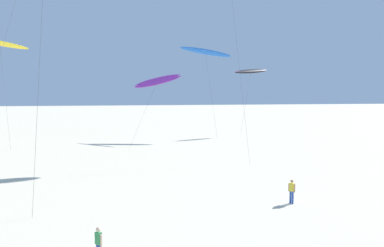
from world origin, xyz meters
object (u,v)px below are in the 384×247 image
(person_near_left, at_px, (292,190))
(person_mid_field, at_px, (98,243))
(flying_kite_3, at_px, (157,81))
(flying_kite_4, at_px, (0,43))
(flying_kite_5, at_px, (251,71))
(flying_kite_0, at_px, (205,52))

(person_near_left, xyz_separation_m, person_mid_field, (-12.03, -7.61, -0.02))
(person_mid_field, bearing_deg, person_near_left, 32.32)
(flying_kite_3, relative_size, person_near_left, 6.81)
(flying_kite_4, distance_m, flying_kite_5, 37.65)
(flying_kite_4, bearing_deg, flying_kite_0, 2.30)
(flying_kite_0, xyz_separation_m, flying_kite_4, (-29.67, -1.19, 0.81))
(flying_kite_0, distance_m, flying_kite_3, 9.27)
(flying_kite_3, bearing_deg, flying_kite_5, 16.71)
(person_near_left, bearing_deg, flying_kite_4, 130.27)
(flying_kite_0, distance_m, flying_kite_4, 29.70)
(person_near_left, bearing_deg, flying_kite_3, 103.04)
(flying_kite_3, xyz_separation_m, flying_kite_5, (15.23, 4.57, 1.62))
(flying_kite_0, bearing_deg, flying_kite_4, -177.70)
(person_mid_field, bearing_deg, flying_kite_4, 112.60)
(flying_kite_3, relative_size, flying_kite_5, 1.04)
(flying_kite_0, distance_m, flying_kite_5, 8.37)
(flying_kite_5, distance_m, person_near_left, 39.89)
(flying_kite_3, bearing_deg, person_near_left, -76.96)
(flying_kite_0, height_order, person_near_left, flying_kite_0)
(person_mid_field, bearing_deg, flying_kite_5, 66.90)
(flying_kite_4, bearing_deg, flying_kite_5, 4.29)
(flying_kite_4, distance_m, person_mid_field, 48.23)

